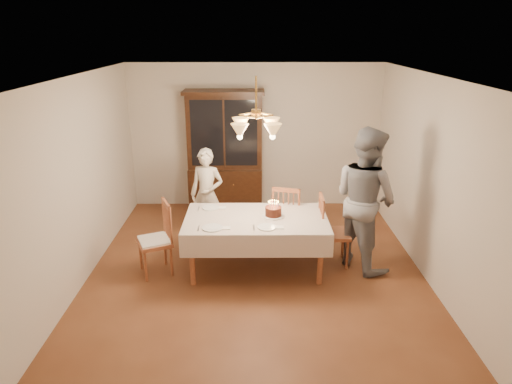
{
  "coord_description": "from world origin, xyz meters",
  "views": [
    {
      "loc": [
        -0.04,
        -5.62,
        3.11
      ],
      "look_at": [
        0.0,
        0.2,
        1.05
      ],
      "focal_mm": 32.0,
      "sensor_mm": 36.0,
      "label": 1
    }
  ],
  "objects_px": {
    "dining_table": "(256,223)",
    "chair_far_side": "(288,220)",
    "china_hutch": "(225,154)",
    "elderly_woman": "(207,194)",
    "birthday_cake": "(273,212)"
  },
  "relations": [
    {
      "from": "dining_table",
      "to": "birthday_cake",
      "type": "height_order",
      "value": "birthday_cake"
    },
    {
      "from": "birthday_cake",
      "to": "china_hutch",
      "type": "bearing_deg",
      "value": 109.14
    },
    {
      "from": "china_hutch",
      "to": "elderly_woman",
      "type": "relative_size",
      "value": 1.5
    },
    {
      "from": "birthday_cake",
      "to": "dining_table",
      "type": "bearing_deg",
      "value": -169.02
    },
    {
      "from": "dining_table",
      "to": "elderly_woman",
      "type": "relative_size",
      "value": 1.32
    },
    {
      "from": "dining_table",
      "to": "chair_far_side",
      "type": "height_order",
      "value": "chair_far_side"
    },
    {
      "from": "dining_table",
      "to": "elderly_woman",
      "type": "distance_m",
      "value": 1.27
    },
    {
      "from": "chair_far_side",
      "to": "elderly_woman",
      "type": "distance_m",
      "value": 1.31
    },
    {
      "from": "elderly_woman",
      "to": "dining_table",
      "type": "bearing_deg",
      "value": -39.05
    },
    {
      "from": "dining_table",
      "to": "china_hutch",
      "type": "xyz_separation_m",
      "value": [
        -0.54,
        2.25,
        0.36
      ]
    },
    {
      "from": "dining_table",
      "to": "chair_far_side",
      "type": "distance_m",
      "value": 0.86
    },
    {
      "from": "dining_table",
      "to": "china_hutch",
      "type": "relative_size",
      "value": 0.88
    },
    {
      "from": "china_hutch",
      "to": "chair_far_side",
      "type": "xyz_separation_m",
      "value": [
        1.01,
        -1.58,
        -0.6
      ]
    },
    {
      "from": "china_hutch",
      "to": "dining_table",
      "type": "bearing_deg",
      "value": -76.63
    },
    {
      "from": "chair_far_side",
      "to": "china_hutch",
      "type": "bearing_deg",
      "value": 122.64
    }
  ]
}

